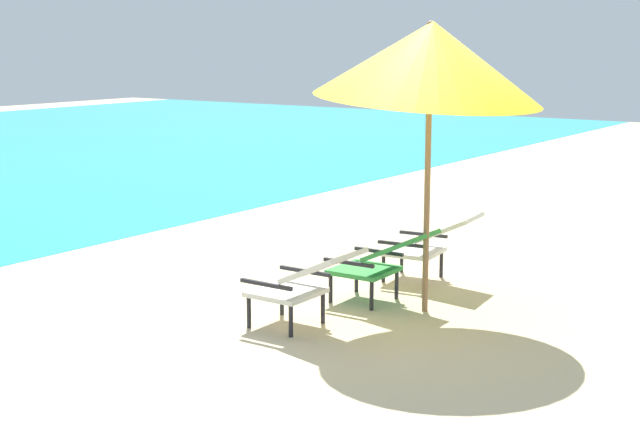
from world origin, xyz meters
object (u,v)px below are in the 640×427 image
(lounge_chair_left, at_px, (303,280))
(beach_umbrella_center, at_px, (430,61))
(lounge_chair_right, at_px, (430,241))
(lounge_chair_center, at_px, (381,259))

(lounge_chair_left, xyz_separation_m, beach_umbrella_center, (1.01, -0.55, 1.71))
(lounge_chair_left, relative_size, lounge_chair_right, 0.94)
(lounge_chair_center, bearing_deg, lounge_chair_right, 0.96)
(beach_umbrella_center, bearing_deg, lounge_chair_right, 26.22)
(lounge_chair_left, height_order, lounge_chair_center, same)
(lounge_chair_right, bearing_deg, lounge_chair_left, 176.66)
(lounge_chair_left, xyz_separation_m, lounge_chair_right, (1.90, -0.11, 0.00))
(lounge_chair_center, relative_size, beach_umbrella_center, 0.35)
(lounge_chair_left, distance_m, beach_umbrella_center, 2.06)
(lounge_chair_left, height_order, beach_umbrella_center, beach_umbrella_center)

